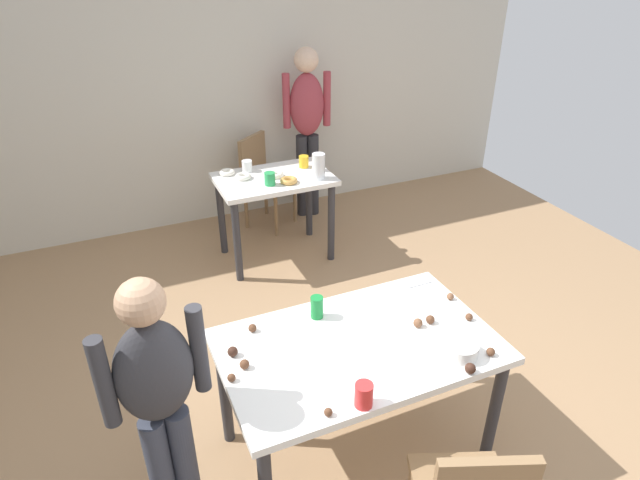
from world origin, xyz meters
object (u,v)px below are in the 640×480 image
(dining_table_near, at_px, (358,357))
(person_girl_near, at_px, (159,396))
(dining_table_far, at_px, (274,192))
(chair_far_table, at_px, (263,176))
(pitcher_far, at_px, (319,166))
(person_adult_far, at_px, (307,118))
(mixing_bowl, at_px, (461,349))
(soda_can, at_px, (317,307))

(dining_table_near, bearing_deg, person_girl_near, -177.61)
(dining_table_far, bearing_deg, chair_far_table, 80.79)
(dining_table_near, height_order, pitcher_far, pitcher_far)
(dining_table_far, relative_size, person_adult_far, 0.58)
(chair_far_table, bearing_deg, mixing_bowl, -90.43)
(dining_table_near, relative_size, chair_far_table, 1.54)
(person_girl_near, bearing_deg, chair_far_table, 64.10)
(dining_table_far, bearing_deg, dining_table_near, -98.46)
(dining_table_near, xyz_separation_m, pitcher_far, (0.64, 1.96, 0.20))
(chair_far_table, relative_size, person_adult_far, 0.53)
(dining_table_near, relative_size, soda_can, 10.99)
(person_girl_near, bearing_deg, mixing_bowl, -9.49)
(pitcher_far, bearing_deg, chair_far_table, 104.84)
(person_girl_near, bearing_deg, dining_table_near, 2.39)
(pitcher_far, bearing_deg, dining_table_far, 150.93)
(soda_can, bearing_deg, chair_far_table, 78.18)
(person_girl_near, bearing_deg, dining_table_far, 59.84)
(mixing_bowl, xyz_separation_m, pitcher_far, (0.24, 2.23, 0.07))
(dining_table_near, distance_m, chair_far_table, 2.83)
(person_adult_far, xyz_separation_m, pitcher_far, (-0.25, -0.84, -0.13))
(dining_table_far, relative_size, person_girl_near, 0.68)
(person_girl_near, xyz_separation_m, mixing_bowl, (1.35, -0.23, -0.04))
(person_adult_far, relative_size, pitcher_far, 7.71)
(mixing_bowl, relative_size, soda_can, 1.35)
(dining_table_near, bearing_deg, soda_can, 110.44)
(dining_table_far, bearing_deg, mixing_bowl, -88.05)
(pitcher_far, bearing_deg, person_adult_far, 73.53)
(mixing_bowl, xyz_separation_m, soda_can, (-0.50, 0.54, 0.03))
(dining_table_near, relative_size, pitcher_far, 6.33)
(dining_table_far, distance_m, mixing_bowl, 2.42)
(chair_far_table, bearing_deg, person_adult_far, 1.95)
(mixing_bowl, bearing_deg, dining_table_far, 91.95)
(person_girl_near, relative_size, soda_can, 11.38)
(chair_far_table, height_order, mixing_bowl, chair_far_table)
(person_girl_near, height_order, soda_can, person_girl_near)
(dining_table_near, xyz_separation_m, person_adult_far, (0.89, 2.81, 0.33))
(dining_table_near, xyz_separation_m, soda_can, (-0.10, 0.28, 0.15))
(mixing_bowl, bearing_deg, person_adult_far, 80.92)
(dining_table_near, height_order, chair_far_table, chair_far_table)
(person_girl_near, height_order, pitcher_far, person_girl_near)
(soda_can, bearing_deg, pitcher_far, 66.19)
(dining_table_far, height_order, chair_far_table, chair_far_table)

